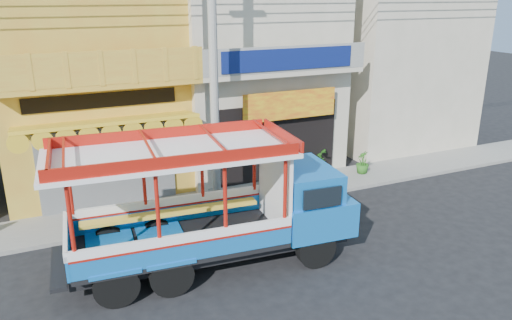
{
  "coord_description": "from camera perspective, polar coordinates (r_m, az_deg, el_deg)",
  "views": [
    {
      "loc": [
        -5.85,
        -10.45,
        6.63
      ],
      "look_at": [
        -0.01,
        2.5,
        1.86
      ],
      "focal_mm": 35.0,
      "sensor_mm": 36.0,
      "label": 1
    }
  ],
  "objects": [
    {
      "name": "ground",
      "position": [
        13.69,
        4.42,
        -10.45
      ],
      "size": [
        90.0,
        90.0,
        0.0
      ],
      "primitive_type": "plane",
      "color": "black",
      "rests_on": "ground"
    },
    {
      "name": "sidewalk",
      "position": [
        16.92,
        -2.06,
        -4.29
      ],
      "size": [
        30.0,
        2.0,
        0.12
      ],
      "primitive_type": "cube",
      "color": "slate",
      "rests_on": "ground"
    },
    {
      "name": "shophouse_left",
      "position": [
        18.68,
        -18.64,
        9.86
      ],
      "size": [
        6.0,
        7.5,
        8.24
      ],
      "color": "#C1862B",
      "rests_on": "ground"
    },
    {
      "name": "shophouse_right",
      "position": [
        20.18,
        -1.2,
        11.39
      ],
      "size": [
        6.0,
        6.75,
        8.24
      ],
      "color": "#B5AD94",
      "rests_on": "ground"
    },
    {
      "name": "party_pilaster",
      "position": [
        16.27,
        -6.68,
        9.14
      ],
      "size": [
        0.35,
        0.3,
        8.0
      ],
      "primitive_type": "cube",
      "color": "#B5AD94",
      "rests_on": "ground"
    },
    {
      "name": "filler_building_right",
      "position": [
        23.86,
        14.73,
        11.17
      ],
      "size": [
        6.0,
        6.0,
        7.6
      ],
      "primitive_type": "cube",
      "color": "#B5AD94",
      "rests_on": "ground"
    },
    {
      "name": "utility_pole",
      "position": [
        14.72,
        -4.37,
        12.29
      ],
      "size": [
        28.0,
        0.26,
        9.0
      ],
      "color": "gray",
      "rests_on": "ground"
    },
    {
      "name": "songthaew_truck",
      "position": [
        12.5,
        -2.98,
        -4.93
      ],
      "size": [
        7.49,
        2.9,
        3.42
      ],
      "color": "black",
      "rests_on": "ground"
    },
    {
      "name": "potted_plant_a",
      "position": [
        18.73,
        6.89,
        -0.36
      ],
      "size": [
        1.08,
        1.11,
        0.95
      ],
      "primitive_type": "imported",
      "rotation": [
        0.0,
        0.0,
        1.03
      ],
      "color": "#2A661D",
      "rests_on": "sidewalk"
    },
    {
      "name": "potted_plant_c",
      "position": [
        19.26,
        12.09,
        -0.25
      ],
      "size": [
        0.66,
        0.66,
        0.87
      ],
      "primitive_type": "imported",
      "rotation": [
        0.0,
        0.0,
        4.19
      ],
      "color": "#2A661D",
      "rests_on": "sidewalk"
    }
  ]
}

